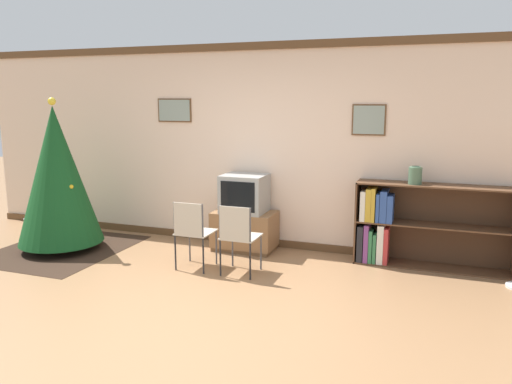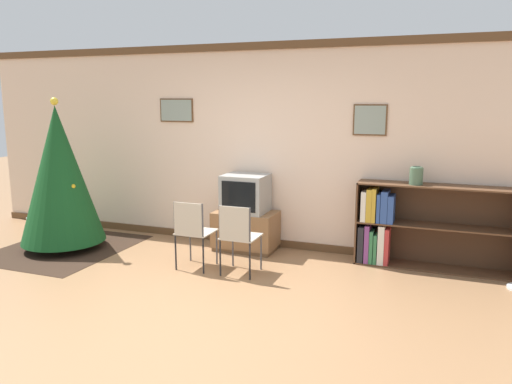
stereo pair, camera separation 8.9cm
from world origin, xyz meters
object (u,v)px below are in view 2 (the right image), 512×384
(television, at_px, (246,193))
(christmas_tree, at_px, (60,175))
(folding_chair_right, at_px, (238,235))
(tv_console, at_px, (246,231))
(bookshelf, at_px, (405,226))
(folding_chair_left, at_px, (193,230))
(vase, at_px, (416,175))

(television, bearing_deg, christmas_tree, -160.42)
(christmas_tree, bearing_deg, folding_chair_right, -2.80)
(tv_console, bearing_deg, bookshelf, 2.41)
(folding_chair_left, bearing_deg, christmas_tree, 176.41)
(bookshelf, bearing_deg, vase, -24.14)
(television, distance_m, folding_chair_right, 1.03)
(tv_console, distance_m, folding_chair_left, 1.01)
(tv_console, xyz_separation_m, folding_chair_left, (-0.29, -0.95, 0.21))
(folding_chair_left, xyz_separation_m, bookshelf, (2.30, 1.03, 0.02))
(christmas_tree, bearing_deg, tv_console, 19.63)
(television, xyz_separation_m, folding_chair_left, (-0.29, -0.94, -0.29))
(tv_console, height_order, television, television)
(vase, bearing_deg, folding_chair_left, -157.65)
(christmas_tree, distance_m, television, 2.45)
(christmas_tree, relative_size, vase, 9.45)
(folding_chair_right, distance_m, bookshelf, 2.01)
(christmas_tree, height_order, tv_console, christmas_tree)
(bookshelf, bearing_deg, television, -177.52)
(television, relative_size, folding_chair_left, 0.68)
(christmas_tree, bearing_deg, vase, 11.04)
(folding_chair_right, height_order, bookshelf, bookshelf)
(christmas_tree, xyz_separation_m, tv_console, (2.30, 0.82, -0.74))
(television, bearing_deg, bookshelf, 2.48)
(folding_chair_left, distance_m, vase, 2.67)
(folding_chair_left, relative_size, vase, 3.89)
(vase, bearing_deg, folding_chair_right, -151.63)
(television, xyz_separation_m, bookshelf, (2.01, 0.09, -0.27))
(tv_console, distance_m, vase, 2.28)
(tv_console, bearing_deg, folding_chair_right, -73.15)
(christmas_tree, distance_m, folding_chair_right, 2.64)
(tv_console, height_order, folding_chair_left, folding_chair_left)
(folding_chair_left, distance_m, bookshelf, 2.52)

